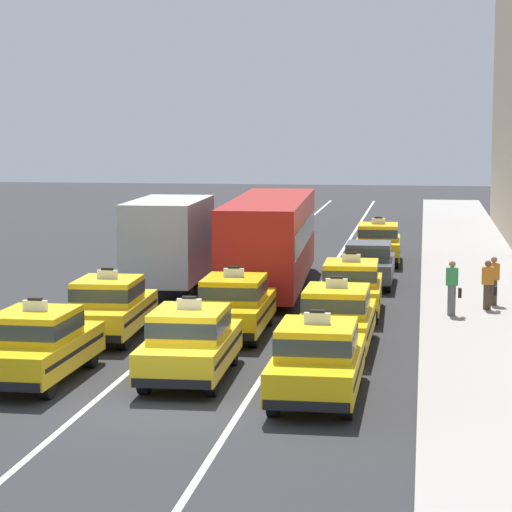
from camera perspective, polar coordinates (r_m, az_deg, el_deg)
ground_plane at (r=23.15m, az=-4.78°, el=-7.87°), size 160.00×160.00×0.00m
lane_stripe_left_center at (r=42.72m, az=-0.63°, el=-0.95°), size 0.14×80.00×0.01m
lane_stripe_center_right at (r=42.33m, az=3.65°, el=-1.04°), size 0.14×80.00×0.01m
sidewalk_curb at (r=37.26m, az=11.58°, el=-2.17°), size 4.00×90.00×0.15m
taxi_left_nearest at (r=25.66m, az=-11.22°, el=-4.48°), size 1.84×4.57×1.96m
taxi_left_second at (r=30.44m, az=-7.62°, el=-2.61°), size 1.99×4.63×1.96m
box_truck_left_third at (r=38.28m, az=-4.32°, el=0.77°), size 2.45×7.02×3.27m
taxi_left_fourth at (r=45.71m, az=-2.06°, el=0.67°), size 1.83×4.56×1.96m
taxi_center_nearest at (r=25.46m, az=-3.43°, el=-4.45°), size 1.93×4.60×1.96m
taxi_center_second at (r=30.50m, az=-1.12°, el=-2.52°), size 1.90×4.59×1.96m
bus_center_third at (r=38.87m, az=0.74°, el=0.95°), size 2.99×11.30×3.22m
taxi_right_nearest at (r=23.64m, az=3.19°, el=-5.35°), size 1.82×4.56×1.96m
taxi_right_second at (r=28.64m, az=4.19°, el=-3.17°), size 1.85×4.57×1.96m
taxi_right_third at (r=33.84m, az=4.94°, el=-1.60°), size 1.91×4.59×1.96m
sedan_right_fourth at (r=39.86m, az=5.84°, el=-0.34°), size 1.78×4.31×1.58m
taxi_right_fifth at (r=46.17m, az=6.33°, el=0.70°), size 1.91×4.60×1.96m
pedestrian_near_crosswalk at (r=33.34m, az=10.11°, el=-1.64°), size 0.47×0.24×1.65m
pedestrian_mid_block at (r=35.48m, az=12.18°, el=-1.25°), size 0.36×0.24×1.54m
pedestrian_by_storefront at (r=34.58m, az=11.90°, el=-1.48°), size 0.47×0.24×1.53m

